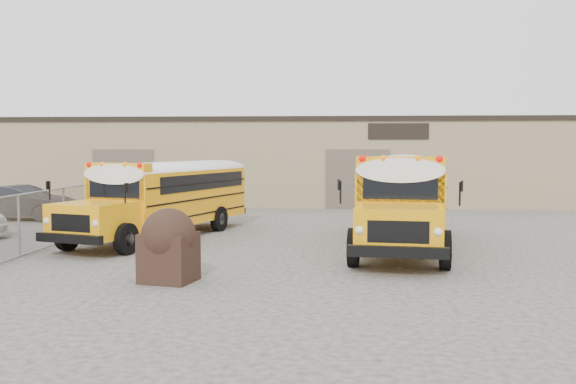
# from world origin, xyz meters

# --- Properties ---
(ground) EXTENTS (120.00, 120.00, 0.00)m
(ground) POSITION_xyz_m (0.00, 0.00, 0.00)
(ground) COLOR #393634
(ground) RESTS_ON ground
(warehouse) EXTENTS (30.20, 10.20, 4.67)m
(warehouse) POSITION_xyz_m (-0.00, 19.99, 2.37)
(warehouse) COLOR #8E7558
(warehouse) RESTS_ON ground
(chainlink_fence) EXTENTS (0.07, 18.07, 1.81)m
(chainlink_fence) POSITION_xyz_m (-6.00, 3.00, 0.90)
(chainlink_fence) COLOR gray
(chainlink_fence) RESTS_ON ground
(school_bus_left) EXTENTS (4.89, 9.32, 2.66)m
(school_bus_left) POSITION_xyz_m (-1.32, 9.86, 1.54)
(school_bus_left) COLOR #FFA50E
(school_bus_left) RESTS_ON ground
(school_bus_right) EXTENTS (3.57, 10.12, 2.90)m
(school_bus_right) POSITION_xyz_m (5.67, 9.25, 1.68)
(school_bus_right) COLOR orange
(school_bus_right) RESTS_ON ground
(tarp_bundle) EXTENTS (1.34, 1.26, 1.71)m
(tarp_bundle) POSITION_xyz_m (-1.00, -2.84, 0.88)
(tarp_bundle) COLOR black
(tarp_bundle) RESTS_ON ground
(car_dark) EXTENTS (4.60, 1.98, 1.47)m
(car_dark) POSITION_xyz_m (-10.52, 9.22, 0.74)
(car_dark) COLOR #222227
(car_dark) RESTS_ON ground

